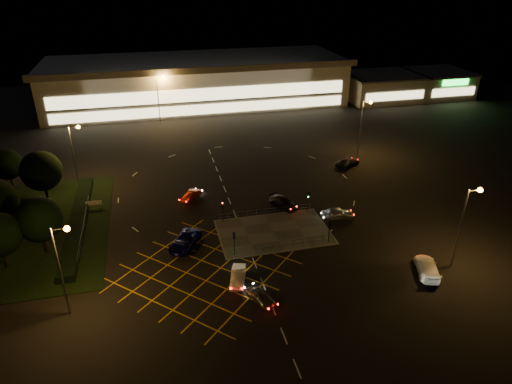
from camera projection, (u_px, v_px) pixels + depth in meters
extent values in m
plane|color=black|center=(255.00, 226.00, 60.78)|extent=(180.00, 180.00, 0.00)
cube|color=#4C4944|center=(274.00, 232.00, 59.44)|extent=(14.00, 9.00, 0.12)
cube|color=black|center=(39.00, 229.00, 60.11)|extent=(18.00, 30.00, 0.08)
cube|color=black|center=(78.00, 222.00, 60.95)|extent=(2.00, 26.00, 1.00)
cube|color=beige|center=(197.00, 82.00, 112.29)|extent=(70.00, 25.00, 10.00)
cube|color=slate|center=(195.00, 61.00, 109.95)|extent=(72.00, 26.50, 0.60)
cube|color=#FFEAA5|center=(204.00, 95.00, 101.41)|extent=(66.00, 0.20, 3.00)
cube|color=#FFEAA5|center=(204.00, 109.00, 102.85)|extent=(66.00, 0.20, 2.20)
cube|color=beige|center=(382.00, 87.00, 115.87)|extent=(18.00, 14.00, 6.00)
cube|color=slate|center=(383.00, 75.00, 114.45)|extent=(18.80, 14.80, 0.40)
cube|color=#FFEAA5|center=(395.00, 96.00, 109.94)|extent=(15.30, 0.20, 2.00)
cube|color=beige|center=(437.00, 84.00, 119.22)|extent=(14.00, 14.00, 6.00)
cube|color=slate|center=(440.00, 72.00, 117.79)|extent=(14.80, 14.80, 0.40)
cube|color=#FFEAA5|center=(454.00, 92.00, 113.28)|extent=(11.90, 0.20, 2.00)
cube|color=#19E533|center=(456.00, 82.00, 112.11)|extent=(7.00, 0.30, 1.40)
cylinder|color=slate|center=(61.00, 273.00, 43.51)|extent=(0.20, 0.20, 10.00)
cylinder|color=slate|center=(59.00, 229.00, 41.49)|extent=(1.40, 0.12, 0.12)
sphere|color=orange|center=(67.00, 229.00, 41.66)|extent=(0.56, 0.56, 0.56)
cylinder|color=slate|center=(460.00, 230.00, 50.56)|extent=(0.20, 0.20, 10.00)
cylinder|color=slate|center=(475.00, 190.00, 48.54)|extent=(1.40, 0.12, 0.12)
sphere|color=orange|center=(480.00, 190.00, 48.70)|extent=(0.56, 0.56, 0.56)
cylinder|color=slate|center=(74.00, 158.00, 69.12)|extent=(0.20, 0.20, 10.00)
cylinder|color=slate|center=(73.00, 127.00, 67.09)|extent=(1.40, 0.12, 0.12)
sphere|color=orange|center=(78.00, 127.00, 67.26)|extent=(0.56, 0.56, 0.56)
cylinder|color=slate|center=(360.00, 129.00, 80.88)|extent=(0.20, 0.20, 10.00)
cylinder|color=slate|center=(367.00, 102.00, 78.86)|extent=(1.40, 0.12, 0.12)
sphere|color=orange|center=(371.00, 102.00, 79.03)|extent=(0.56, 0.56, 0.56)
cylinder|color=slate|center=(158.00, 100.00, 98.06)|extent=(0.20, 0.20, 10.00)
cylinder|color=slate|center=(159.00, 77.00, 96.04)|extent=(1.40, 0.12, 0.12)
sphere|color=orange|center=(163.00, 77.00, 96.21)|extent=(0.56, 0.56, 0.56)
cylinder|color=slate|center=(329.00, 87.00, 108.16)|extent=(0.20, 0.20, 10.00)
cylinder|color=slate|center=(333.00, 66.00, 106.13)|extent=(1.40, 0.12, 0.12)
sphere|color=orange|center=(336.00, 66.00, 106.30)|extent=(0.56, 0.56, 0.56)
cylinder|color=black|center=(234.00, 244.00, 54.01)|extent=(0.10, 0.10, 3.00)
cube|color=black|center=(234.00, 236.00, 53.46)|extent=(0.28, 0.18, 0.90)
sphere|color=#19FF33|center=(234.00, 235.00, 53.58)|extent=(0.16, 0.16, 0.16)
cylinder|color=black|center=(329.00, 232.00, 56.52)|extent=(0.10, 0.10, 3.00)
cube|color=black|center=(330.00, 224.00, 55.97)|extent=(0.28, 0.18, 0.90)
sphere|color=#19FF33|center=(329.00, 223.00, 56.09)|extent=(0.16, 0.16, 0.16)
cylinder|color=black|center=(223.00, 212.00, 60.95)|extent=(0.10, 0.10, 3.00)
cube|color=black|center=(222.00, 204.00, 60.40)|extent=(0.28, 0.18, 0.90)
sphere|color=#FF0C0C|center=(223.00, 205.00, 60.29)|extent=(0.16, 0.16, 0.16)
cylinder|color=black|center=(308.00, 202.00, 63.45)|extent=(0.10, 0.10, 3.00)
cube|color=black|center=(308.00, 195.00, 62.91)|extent=(0.28, 0.18, 0.90)
sphere|color=#19FF33|center=(308.00, 195.00, 62.80)|extent=(0.16, 0.16, 0.16)
cylinder|color=black|center=(5.00, 258.00, 52.20)|extent=(0.36, 0.36, 2.52)
cylinder|color=black|center=(3.00, 224.00, 58.68)|extent=(0.36, 0.36, 2.70)
cylinder|color=black|center=(46.00, 193.00, 66.42)|extent=(0.36, 0.36, 2.88)
sphere|color=black|center=(41.00, 171.00, 64.83)|extent=(5.76, 5.76, 5.76)
cylinder|color=black|center=(12.00, 182.00, 70.49)|extent=(0.36, 0.36, 2.34)
sphere|color=black|center=(7.00, 165.00, 69.20)|extent=(4.68, 4.68, 4.68)
cylinder|color=black|center=(45.00, 243.00, 54.73)|extent=(0.36, 0.36, 2.70)
sphere|color=black|center=(39.00, 219.00, 53.24)|extent=(5.40, 5.40, 5.40)
imported|color=#B1B2B8|center=(261.00, 296.00, 47.18)|extent=(2.79, 3.95, 1.25)
imported|color=white|center=(238.00, 276.00, 50.02)|extent=(2.60, 4.43, 1.38)
imported|color=#0D0E53|center=(185.00, 241.00, 56.21)|extent=(4.93, 6.08, 1.54)
imported|color=black|center=(283.00, 202.00, 65.38)|extent=(3.87, 5.10, 1.38)
imported|color=#B0B2B7|center=(338.00, 213.00, 62.43)|extent=(4.64, 2.19, 1.53)
imported|color=maroon|center=(191.00, 195.00, 67.54)|extent=(3.38, 3.63, 1.21)
imported|color=black|center=(348.00, 162.00, 78.50)|extent=(5.39, 4.59, 1.37)
imported|color=white|center=(427.00, 267.00, 51.38)|extent=(3.92, 5.78, 1.55)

